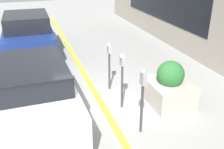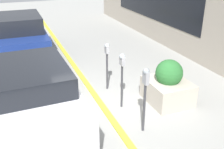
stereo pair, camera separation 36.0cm
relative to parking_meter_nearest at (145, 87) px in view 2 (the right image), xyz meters
The scene contains 8 objects.
ground_plane 1.70m from the parking_meter_nearest, 20.44° to the left, with size 40.00×40.00×0.00m, color #999993.
curb_strip 1.71m from the parking_meter_nearest, 23.76° to the left, with size 24.50×0.16×0.04m.
parking_meter_nearest is the anchor object (origin of this frame).
parking_meter_second 1.17m from the parking_meter_nearest, ahead, with size 0.19×0.16×1.54m.
parking_meter_middle 2.32m from the parking_meter_nearest, ahead, with size 0.17×0.15×1.47m.
planter_box 1.73m from the parking_meter_nearest, 52.57° to the right, with size 1.24×1.09×1.25m.
parked_car_middle 2.68m from the parking_meter_nearest, 59.33° to the left, with size 4.36×1.91×1.55m.
parked_car_rear 6.95m from the parking_meter_nearest, 18.50° to the left, with size 4.27×2.00×1.67m.
Camera 2 is at (-5.66, 2.14, 3.75)m, focal length 42.00 mm.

